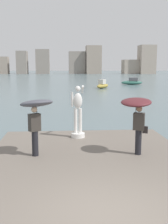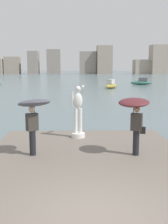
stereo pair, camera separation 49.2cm
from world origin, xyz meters
The scene contains 8 objects.
ground_plane centered at (0.00, 40.00, 0.00)m, with size 400.00×400.00×0.00m, color slate.
pier centered at (0.00, 2.47, 0.20)m, with size 7.05×10.94×0.40m, color #70665B.
statue_white_figure centered at (-0.25, 6.64, 1.37)m, with size 0.59×0.86×2.28m.
onlooker_left centered at (-1.81, 4.21, 1.99)m, with size 1.57×1.57×2.03m.
onlooker_right centered at (1.67, 4.08, 1.97)m, with size 1.40×1.41×2.03m.
boat_near centered at (12.57, 49.04, 0.51)m, with size 4.20×1.60×1.36m.
boat_mid centered at (5.57, 40.31, 0.51)m, with size 2.94×3.77×1.44m.
distant_skyline centered at (6.07, 133.49, 5.47)m, with size 86.72×10.49×13.64m.
Camera 2 is at (-0.41, -5.52, 3.46)m, focal length 45.61 mm.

